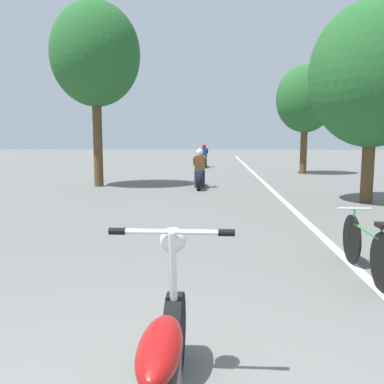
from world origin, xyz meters
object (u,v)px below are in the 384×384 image
Objects in this scene: roadside_tree_left at (95,55)px; motorcycle_foreground at (162,373)px; motorcycle_rider_lead at (200,173)px; motorcycle_rider_far at (204,158)px; roadside_tree_right_far at (305,99)px; roadside_tree_right_near at (373,75)px; bicycle_parked at (366,247)px.

roadside_tree_left is 2.99× the size of motorcycle_foreground.
motorcycle_rider_far is at bearing 90.84° from motorcycle_rider_lead.
motorcycle_rider_far is (3.46, 9.77, -4.01)m from roadside_tree_left.
roadside_tree_right_near is at bearing -91.21° from roadside_tree_right_far.
motorcycle_rider_far is at bearing 139.78° from roadside_tree_right_far.
roadside_tree_right_near is 1.01× the size of roadside_tree_right_far.
roadside_tree_left reaches higher than bicycle_parked.
motorcycle_rider_far reaches higher than bicycle_parked.
motorcycle_foreground is (-4.48, -17.73, -3.10)m from roadside_tree_right_far.
motorcycle_rider_far is at bearing 109.91° from roadside_tree_right_near.
motorcycle_rider_far is at bearing 70.51° from roadside_tree_left.
roadside_tree_right_near is at bearing 70.22° from bicycle_parked.
motorcycle_foreground is at bearing -88.93° from motorcycle_rider_far.
motorcycle_foreground is at bearing -88.73° from motorcycle_rider_lead.
motorcycle_rider_lead is (-4.75, -5.86, -3.00)m from roadside_tree_right_far.
roadside_tree_left is 3.70× the size of bicycle_parked.
motorcycle_foreground is 1.03× the size of motorcycle_rider_lead.
roadside_tree_left is 5.40m from motorcycle_rider_lead.
roadside_tree_left is 13.35m from motorcycle_foreground.
roadside_tree_right_far reaches higher than motorcycle_rider_lead.
bicycle_parked is at bearing -74.89° from motorcycle_rider_lead.
motorcycle_rider_lead reaches higher than bicycle_parked.
motorcycle_rider_far is (-4.89, 4.14, -3.00)m from roadside_tree_right_far.
motorcycle_foreground is 1.24× the size of bicycle_parked.
roadside_tree_right_far is at bearing 34.01° from roadside_tree_left.
roadside_tree_right_far is (0.19, 8.85, 0.20)m from roadside_tree_right_near.
roadside_tree_left is at bearing 123.28° from bicycle_parked.
motorcycle_rider_far is at bearing 97.71° from bicycle_parked.
bicycle_parked is at bearing -109.78° from roadside_tree_right_near.
roadside_tree_right_near is 6.13m from motorcycle_rider_lead.
roadside_tree_right_far is 8.11m from motorcycle_rider_lead.
roadside_tree_left is at bearing 176.43° from motorcycle_rider_lead.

